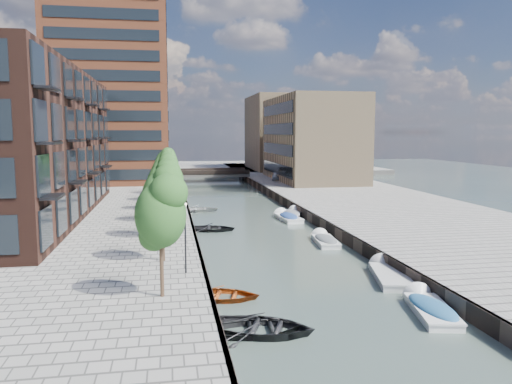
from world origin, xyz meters
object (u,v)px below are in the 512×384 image
object	(u,v)px
tree_2	(163,182)
motorboat_4	(292,215)
tree_1	(162,193)
sloop_4	(211,231)
sloop_2	(221,299)
sloop_3	(198,211)
sloop_1	(257,333)
motorboat_1	(325,241)
tree_5	(165,165)
tree_6	(165,161)
tree_0	(160,210)
motorboat_2	(388,275)
motorboat_3	(287,218)
car	(277,176)
tree_3	(164,175)
tree_4	(164,169)
bridge	(213,174)
sloop_0	(260,333)
motorboat_0	(429,308)

from	to	relation	value
tree_2	motorboat_4	distance (m)	19.83
tree_1	sloop_4	size ratio (longest dim) A/B	1.34
sloop_2	sloop_3	xyz separation A→B (m)	(0.55, 30.80, 0.00)
sloop_1	motorboat_4	distance (m)	31.96
tree_1	motorboat_1	world-z (taller)	tree_1
tree_5	tree_6	world-z (taller)	same
tree_0	sloop_2	xyz separation A→B (m)	(3.14, 1.99, -5.31)
tree_0	motorboat_2	bearing A→B (deg)	17.21
tree_6	motorboat_2	world-z (taller)	tree_6
sloop_3	motorboat_3	size ratio (longest dim) A/B	0.90
motorboat_1	car	bearing A→B (deg)	82.78
tree_6	sloop_1	world-z (taller)	tree_6
tree_3	sloop_4	world-z (taller)	tree_3
motorboat_1	car	world-z (taller)	car
tree_2	tree_4	bearing A→B (deg)	90.00
bridge	tree_6	distance (m)	27.63
sloop_3	car	xyz separation A→B (m)	(14.88, 25.42, 1.70)
bridge	sloop_3	distance (m)	35.57
sloop_0	motorboat_1	size ratio (longest dim) A/B	1.04
sloop_0	car	world-z (taller)	car
motorboat_0	motorboat_4	bearing A→B (deg)	89.62
tree_3	car	distance (m)	41.74
bridge	sloop_3	bearing A→B (deg)	-97.77
tree_0	sloop_1	xyz separation A→B (m)	(4.23, -3.00, -5.31)
tree_6	sloop_1	distance (m)	45.51
sloop_1	sloop_3	world-z (taller)	sloop_3
motorboat_4	sloop_1	bearing A→B (deg)	-106.91
tree_6	motorboat_4	size ratio (longest dim) A/B	1.10
car	motorboat_1	bearing A→B (deg)	-85.91
tree_3	tree_4	bearing A→B (deg)	90.00
tree_5	motorboat_3	xyz separation A→B (m)	(12.58, -9.22, -5.10)
sloop_0	motorboat_1	world-z (taller)	motorboat_1
motorboat_1	motorboat_0	bearing A→B (deg)	-88.93
tree_0	motorboat_4	world-z (taller)	tree_0
bridge	tree_6	xyz separation A→B (m)	(-8.50, -26.00, 3.92)
tree_3	motorboat_3	distance (m)	14.39
sloop_1	car	xyz separation A→B (m)	(14.34, 61.20, 1.70)
motorboat_2	motorboat_0	bearing A→B (deg)	-95.84
tree_3	motorboat_0	distance (m)	26.95
motorboat_2	motorboat_1	bearing A→B (deg)	95.27
motorboat_3	sloop_1	bearing A→B (deg)	-106.17
tree_6	sloop_2	bearing A→B (deg)	-85.51
sloop_0	car	xyz separation A→B (m)	(14.18, 61.20, 1.70)
tree_2	tree_5	size ratio (longest dim) A/B	1.00
tree_5	sloop_4	bearing A→B (deg)	-73.03
sloop_0	bridge	bearing A→B (deg)	18.16
tree_0	sloop_2	size ratio (longest dim) A/B	1.41
bridge	tree_0	xyz separation A→B (m)	(-8.50, -68.00, 3.92)
bridge	sloop_0	size ratio (longest dim) A/B	2.61
tree_6	sloop_2	world-z (taller)	tree_6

